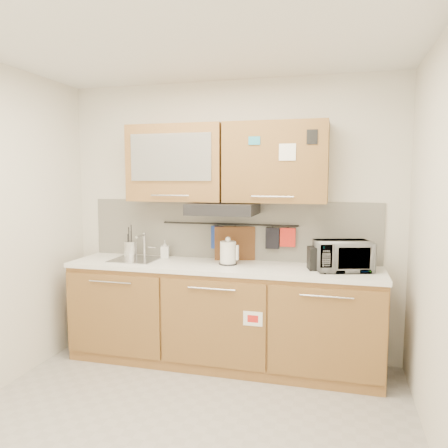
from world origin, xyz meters
The scene contains 19 objects.
floor centered at (0.00, 0.00, 0.00)m, with size 3.20×3.20×0.00m, color #9E9993.
ceiling centered at (0.00, 0.00, 2.60)m, with size 3.20×3.20×0.00m, color white.
wall_back centered at (0.00, 1.50, 1.30)m, with size 3.20×3.20×0.00m, color silver.
base_cabinet centered at (0.00, 1.19, 0.41)m, with size 2.80×0.64×0.88m.
countertop centered at (0.00, 1.19, 0.90)m, with size 2.82×0.62×0.04m, color white.
backsplash centered at (0.00, 1.49, 1.20)m, with size 2.80×0.02×0.56m, color silver.
upper_cabinets centered at (0.00, 1.32, 1.83)m, with size 1.82×0.37×0.70m.
range_hood centered at (0.00, 1.25, 1.42)m, with size 0.60×0.46×0.10m, color black.
sink centered at (-0.85, 1.21, 0.92)m, with size 0.42×0.40×0.26m.
utensil_rail centered at (0.00, 1.45, 1.26)m, with size 0.02×0.02×1.30m, color black.
utensil_crock centered at (-0.95, 1.29, 1.00)m, with size 0.14×0.14×0.32m.
kettle centered at (0.05, 1.22, 1.02)m, with size 0.18×0.16×0.25m.
toaster centered at (0.89, 1.22, 1.02)m, with size 0.28×0.21×0.19m.
microwave centered at (1.05, 1.21, 1.05)m, with size 0.45×0.31×0.25m, color #999999.
soap_bottle centered at (-0.62, 1.37, 1.01)m, with size 0.08×0.08×0.17m, color #999999.
cutting_board centered at (0.06, 1.44, 1.00)m, with size 0.38×0.03×0.47m, color brown.
oven_mitt centered at (-0.10, 1.44, 1.13)m, with size 0.13×0.03×0.22m, color #203A94.
dark_pouch centered at (0.42, 1.44, 1.14)m, with size 0.12×0.04×0.20m, color black.
pot_holder centered at (0.56, 1.44, 1.15)m, with size 0.14×0.02×0.17m, color red.
Camera 1 is at (1.00, -2.53, 1.70)m, focal length 35.00 mm.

